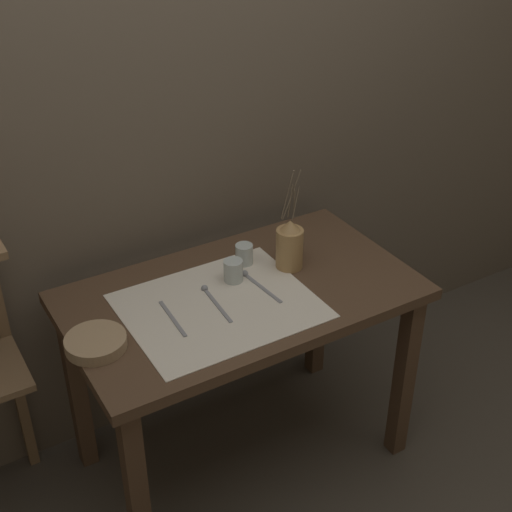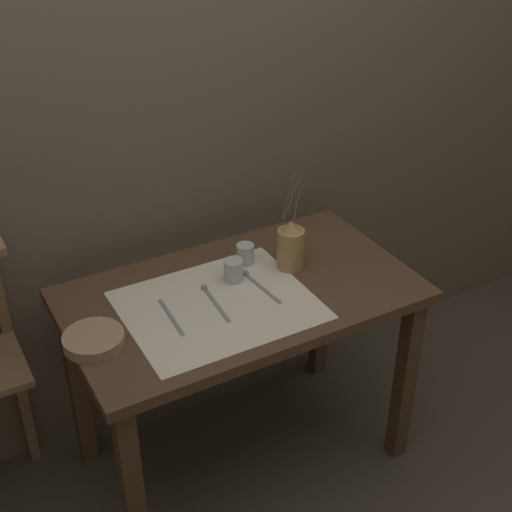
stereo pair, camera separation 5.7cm
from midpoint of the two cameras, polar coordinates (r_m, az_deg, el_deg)
ground_plane at (r=2.92m, az=-0.46°, el=-15.48°), size 12.00×12.00×0.00m
stone_wall_back at (r=2.57m, az=-5.50°, el=10.10°), size 7.00×0.06×2.40m
wooden_table at (r=2.47m, az=-0.53°, el=-5.01°), size 1.18×0.68×0.78m
linen_cloth at (r=2.34m, az=-2.34°, el=-3.96°), size 0.61×0.50×0.00m
pitcher_with_flowers at (r=2.49m, az=3.44°, el=0.81°), size 0.10×0.10×0.38m
wooden_bowl at (r=2.21m, az=-12.14°, el=-6.58°), size 0.19×0.19×0.04m
glass_tumbler_near at (r=2.44m, az=-1.14°, el=-1.15°), size 0.07×0.07×0.08m
glass_tumbler_far at (r=2.53m, az=-0.22°, el=0.16°), size 0.06×0.06×0.07m
fork_outer at (r=2.29m, az=-6.09°, el=-4.88°), size 0.02×0.21×0.00m
spoon_outer at (r=2.38m, az=-3.06°, el=-3.10°), size 0.03×0.22×0.02m
spoon_inner at (r=2.45m, az=0.37°, el=-1.89°), size 0.04×0.22×0.02m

